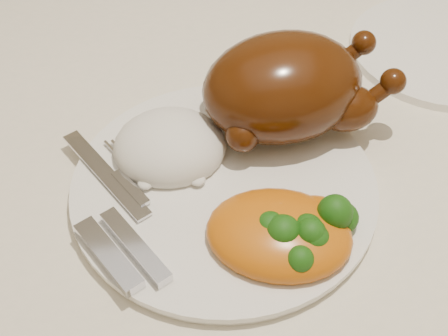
{
  "coord_description": "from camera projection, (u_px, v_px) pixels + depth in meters",
  "views": [
    {
      "loc": [
        -0.2,
        -0.5,
        1.19
      ],
      "look_at": [
        -0.14,
        -0.13,
        0.8
      ],
      "focal_mm": 50.0,
      "sensor_mm": 36.0,
      "label": 1
    }
  ],
  "objects": [
    {
      "name": "side_plate",
      "position": [
        443.0,
        49.0,
        0.7
      ],
      "size": [
        0.21,
        0.21,
        0.01
      ],
      "primitive_type": "cylinder",
      "rotation": [
        0.0,
        0.0,
        0.02
      ],
      "color": "white",
      "rests_on": "tablecloth"
    },
    {
      "name": "dinner_plate",
      "position": [
        224.0,
        188.0,
        0.56
      ],
      "size": [
        0.35,
        0.35,
        0.01
      ],
      "primitive_type": "cylinder",
      "rotation": [
        0.0,
        0.0,
        -0.39
      ],
      "color": "white",
      "rests_on": "tablecloth"
    },
    {
      "name": "mac_and_cheese",
      "position": [
        291.0,
        232.0,
        0.5
      ],
      "size": [
        0.14,
        0.13,
        0.05
      ],
      "rotation": [
        0.0,
        0.0,
        -0.32
      ],
      "color": "#CD6D0D",
      "rests_on": "dinner_plate"
    },
    {
      "name": "dining_table",
      "position": [
        321.0,
        150.0,
        0.74
      ],
      "size": [
        1.6,
        0.9,
        0.76
      ],
      "color": "brown",
      "rests_on": "floor"
    },
    {
      "name": "tablecloth",
      "position": [
        329.0,
        104.0,
        0.69
      ],
      "size": [
        1.73,
        1.03,
        0.18
      ],
      "color": "beige",
      "rests_on": "dining_table"
    },
    {
      "name": "roast_chicken",
      "position": [
        287.0,
        86.0,
        0.57
      ],
      "size": [
        0.19,
        0.13,
        0.1
      ],
      "rotation": [
        0.0,
        0.0,
        0.13
      ],
      "color": "#441C07",
      "rests_on": "dinner_plate"
    },
    {
      "name": "cutlery",
      "position": [
        119.0,
        224.0,
        0.52
      ],
      "size": [
        0.09,
        0.19,
        0.01
      ],
      "rotation": [
        0.0,
        0.0,
        0.51
      ],
      "color": "silver",
      "rests_on": "dinner_plate"
    },
    {
      "name": "rice_mound",
      "position": [
        170.0,
        147.0,
        0.57
      ],
      "size": [
        0.11,
        0.1,
        0.05
      ],
      "rotation": [
        0.0,
        0.0,
        -0.07
      ],
      "color": "white",
      "rests_on": "dinner_plate"
    }
  ]
}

